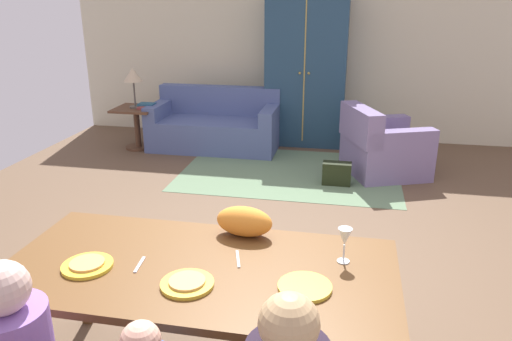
% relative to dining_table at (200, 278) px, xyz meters
% --- Properties ---
extents(ground_plane, '(7.18, 6.70, 0.02)m').
position_rel_dining_table_xyz_m(ground_plane, '(0.09, 1.89, -0.70)').
color(ground_plane, brown).
extents(back_wall, '(7.18, 0.10, 2.70)m').
position_rel_dining_table_xyz_m(back_wall, '(0.09, 5.29, 0.66)').
color(back_wall, beige).
rests_on(back_wall, ground_plane).
extents(dining_table, '(1.96, 0.94, 0.76)m').
position_rel_dining_table_xyz_m(dining_table, '(0.00, 0.00, 0.00)').
color(dining_table, brown).
rests_on(dining_table, ground_plane).
extents(plate_near_man, '(0.25, 0.25, 0.02)m').
position_rel_dining_table_xyz_m(plate_near_man, '(-0.54, -0.12, 0.08)').
color(plate_near_man, yellow).
rests_on(plate_near_man, dining_table).
extents(pizza_near_man, '(0.17, 0.17, 0.01)m').
position_rel_dining_table_xyz_m(pizza_near_man, '(-0.54, -0.12, 0.09)').
color(pizza_near_man, '#DB984F').
rests_on(pizza_near_man, plate_near_man).
extents(plate_near_child, '(0.25, 0.25, 0.02)m').
position_rel_dining_table_xyz_m(plate_near_child, '(0.00, -0.18, 0.08)').
color(plate_near_child, gold).
rests_on(plate_near_child, dining_table).
extents(pizza_near_child, '(0.17, 0.17, 0.01)m').
position_rel_dining_table_xyz_m(pizza_near_child, '(0.00, -0.18, 0.09)').
color(pizza_near_child, tan).
rests_on(pizza_near_child, plate_near_child).
extents(plate_near_woman, '(0.25, 0.25, 0.02)m').
position_rel_dining_table_xyz_m(plate_near_woman, '(0.54, -0.10, 0.08)').
color(plate_near_woman, yellow).
rests_on(plate_near_woman, dining_table).
extents(wine_glass, '(0.07, 0.07, 0.19)m').
position_rel_dining_table_xyz_m(wine_glass, '(0.70, 0.18, 0.20)').
color(wine_glass, silver).
rests_on(wine_glass, dining_table).
extents(fork, '(0.03, 0.15, 0.01)m').
position_rel_dining_table_xyz_m(fork, '(-0.29, -0.05, 0.07)').
color(fork, silver).
rests_on(fork, dining_table).
extents(knife, '(0.06, 0.17, 0.01)m').
position_rel_dining_table_xyz_m(knife, '(0.18, 0.10, 0.07)').
color(knife, silver).
rests_on(knife, dining_table).
extents(cat, '(0.33, 0.19, 0.17)m').
position_rel_dining_table_xyz_m(cat, '(0.15, 0.37, 0.15)').
color(cat, orange).
rests_on(cat, dining_table).
extents(area_rug, '(2.60, 1.80, 0.01)m').
position_rel_dining_table_xyz_m(area_rug, '(0.01, 3.56, -0.69)').
color(area_rug, '#637F5D').
rests_on(area_rug, ground_plane).
extents(couch, '(1.76, 0.86, 0.82)m').
position_rel_dining_table_xyz_m(couch, '(-1.17, 4.42, -0.39)').
color(couch, '#4D5C8E').
rests_on(couch, ground_plane).
extents(armchair, '(1.12, 1.11, 0.82)m').
position_rel_dining_table_xyz_m(armchair, '(1.08, 3.74, -0.37)').
color(armchair, slate).
rests_on(armchair, ground_plane).
extents(armoire, '(1.10, 0.59, 2.10)m').
position_rel_dining_table_xyz_m(armoire, '(0.04, 4.90, 0.36)').
color(armoire, navy).
rests_on(armoire, ground_plane).
extents(side_table, '(0.56, 0.56, 0.58)m').
position_rel_dining_table_xyz_m(side_table, '(-2.22, 4.16, -0.32)').
color(side_table, '#543422').
rests_on(side_table, ground_plane).
extents(table_lamp, '(0.26, 0.26, 0.54)m').
position_rel_dining_table_xyz_m(table_lamp, '(-2.22, 4.16, 0.32)').
color(table_lamp, '#514B44').
rests_on(table_lamp, side_table).
extents(book_lower, '(0.22, 0.16, 0.03)m').
position_rel_dining_table_xyz_m(book_lower, '(-2.04, 4.12, -0.10)').
color(book_lower, '#933A38').
rests_on(book_lower, side_table).
extents(book_upper, '(0.22, 0.16, 0.03)m').
position_rel_dining_table_xyz_m(book_upper, '(-2.08, 4.22, -0.07)').
color(book_upper, '#235675').
rests_on(book_upper, book_lower).
extents(handbag, '(0.32, 0.16, 0.26)m').
position_rel_dining_table_xyz_m(handbag, '(0.58, 3.26, -0.56)').
color(handbag, black).
rests_on(handbag, ground_plane).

